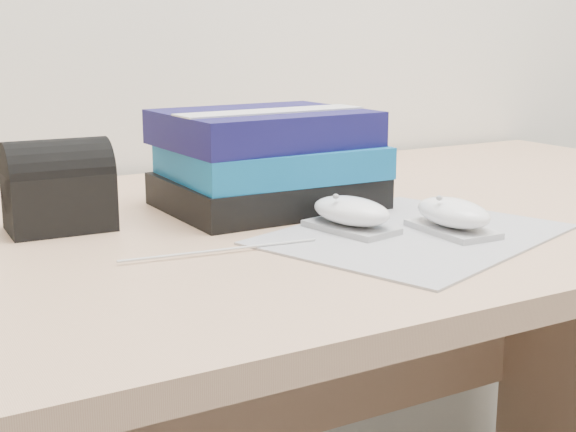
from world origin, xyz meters
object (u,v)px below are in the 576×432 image
desk (279,363)px  book_stack (267,160)px  mouse_front (453,216)px  mouse_rear (351,214)px  pouch (58,186)px

desk → book_stack: 0.30m
mouse_front → desk: bearing=112.1°
mouse_rear → book_stack: 0.18m
mouse_front → pouch: size_ratio=0.91×
book_stack → pouch: size_ratio=2.21×
mouse_rear → mouse_front: size_ratio=1.07×
mouse_rear → desk: bearing=90.2°
book_stack → pouch: book_stack is taller
mouse_rear → mouse_front: same height
desk → pouch: pouch is taller
mouse_front → book_stack: (-0.12, 0.24, 0.04)m
mouse_rear → pouch: bearing=147.9°
desk → pouch: bearing=178.4°
mouse_rear → pouch: (-0.30, 0.19, 0.03)m
desk → mouse_front: size_ratio=14.08×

